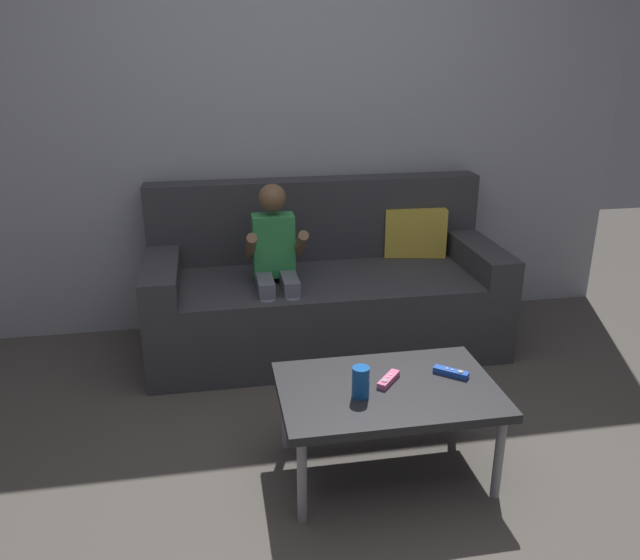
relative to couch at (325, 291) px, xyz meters
The scene contains 8 objects.
ground_plane 1.53m from the couch, 94.87° to the right, with size 8.07×8.07×0.00m, color #4C4742.
wall_back 1.02m from the couch, 108.08° to the left, with size 4.03×0.05×2.50m, color #999EA8.
couch is the anchor object (origin of this frame).
person_seated_on_couch 0.42m from the couch, 148.09° to the right, with size 0.31×0.38×0.96m.
coffee_table 1.22m from the couch, 89.02° to the right, with size 0.85×0.55×0.39m.
game_remote_pink_near_edge 1.19m from the couch, 88.47° to the right, with size 0.12×0.13×0.03m.
game_remote_blue_center 1.21m from the couch, 75.94° to the right, with size 0.13×0.12×0.03m.
soda_can 1.28m from the couch, 94.55° to the right, with size 0.07×0.07×0.12m, color #1959B2.
Camera 1 is at (-0.49, -1.80, 1.63)m, focal length 35.69 mm.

